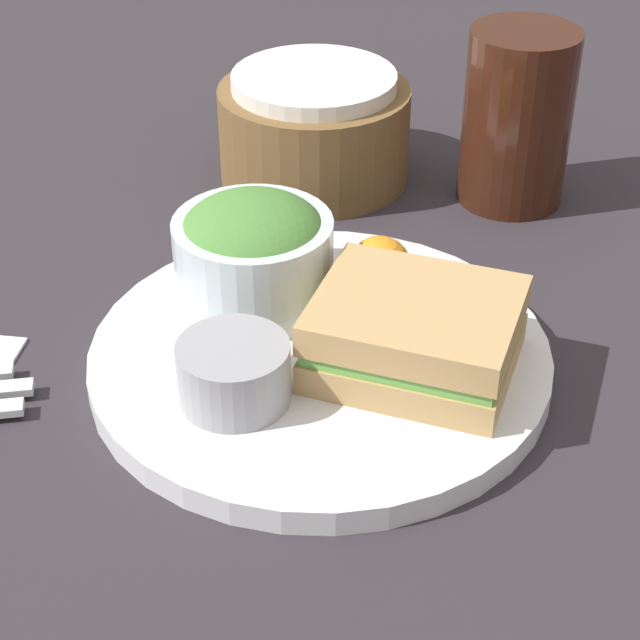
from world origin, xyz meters
The scene contains 8 objects.
ground_plane centered at (0.00, 0.00, 0.00)m, with size 4.00×4.00×0.00m, color #2D282D.
plate centered at (0.00, 0.00, 0.01)m, with size 0.28×0.28×0.02m, color silver.
sandwich centered at (0.06, -0.01, 0.04)m, with size 0.13×0.12×0.05m.
salad_bowl centered at (-0.05, 0.05, 0.05)m, with size 0.10×0.10×0.07m.
dressing_cup centered at (-0.04, -0.05, 0.03)m, with size 0.06×0.06×0.04m, color #99999E.
orange_wedge centered at (0.03, 0.06, 0.04)m, with size 0.04×0.04×0.04m, color orange.
drink_glass centered at (0.12, 0.24, 0.07)m, with size 0.08×0.08×0.13m, color #38190F.
bread_basket centered at (-0.04, 0.25, 0.04)m, with size 0.15×0.15×0.09m.
Camera 1 is at (0.07, -0.51, 0.40)m, focal length 60.00 mm.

